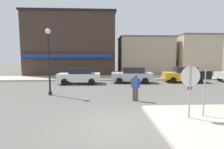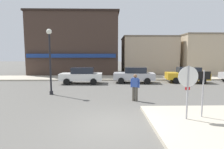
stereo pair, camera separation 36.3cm
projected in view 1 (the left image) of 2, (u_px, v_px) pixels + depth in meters
The scene contains 12 objects.
ground_plane at pixel (118, 125), 6.80m from camera, with size 160.00×160.00×0.00m, color #5B5954.
kerb_far at pixel (107, 78), 20.85m from camera, with size 80.00×4.00×0.15m, color #B7AD99.
stop_sign at pixel (190, 85), 7.00m from camera, with size 0.82×0.08×2.30m.
one_way_sign at pixel (204, 88), 7.29m from camera, with size 0.60×0.06×2.10m.
lamp_post at pixel (49, 52), 11.73m from camera, with size 0.36×0.36×4.54m.
parked_car_nearest at pixel (80, 75), 16.83m from camera, with size 4.01×1.89×1.56m.
parked_car_second at pixel (132, 75), 17.48m from camera, with size 4.15×2.19×1.56m.
parked_car_third at pixel (184, 74), 17.80m from camera, with size 4.17×2.23×1.56m.
pedestrian_crossing_near at pixel (135, 86), 10.39m from camera, with size 0.54×0.34×1.61m.
building_corner_shop at pixel (73, 45), 26.17m from camera, with size 12.30×8.64×8.56m.
building_storefront_left_near at pixel (144, 56), 26.24m from camera, with size 7.62×5.74×5.41m.
building_storefront_left_mid at pixel (190, 55), 26.33m from camera, with size 5.47×6.96×5.65m.
Camera 1 is at (-0.58, -6.53, 2.68)m, focal length 28.00 mm.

